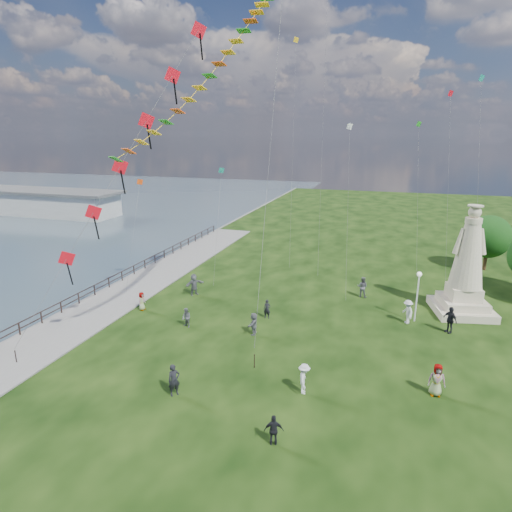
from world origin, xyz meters
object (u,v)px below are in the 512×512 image
(person_1, at_px, (186,318))
(person_5, at_px, (194,284))
(person_2, at_px, (304,379))
(person_10, at_px, (142,301))
(statue, at_px, (466,274))
(lamppost, at_px, (418,286))
(person_11, at_px, (254,324))
(person_8, at_px, (408,312))
(person_7, at_px, (362,287))
(person_0, at_px, (174,380))
(person_6, at_px, (267,309))
(person_3, at_px, (274,430))
(person_9, at_px, (450,320))
(pier_pavilion, at_px, (43,202))
(person_4, at_px, (437,380))

(person_1, xyz_separation_m, person_5, (-2.30, 6.07, 0.23))
(person_2, relative_size, person_10, 1.17)
(statue, relative_size, lamppost, 2.19)
(person_11, bearing_deg, person_5, -129.41)
(statue, bearing_deg, person_10, -175.40)
(person_1, distance_m, person_5, 6.49)
(person_8, height_order, person_10, person_8)
(person_2, bearing_deg, person_7, -17.52)
(statue, relative_size, person_2, 4.93)
(person_0, relative_size, person_7, 0.99)
(person_1, relative_size, person_8, 0.81)
(lamppost, xyz_separation_m, person_6, (-10.71, -2.85, -2.07))
(person_3, distance_m, person_9, 17.13)
(pier_pavilion, relative_size, person_3, 20.09)
(statue, bearing_deg, lamppost, -153.38)
(person_5, height_order, person_6, person_5)
(person_0, relative_size, person_4, 0.98)
(pier_pavilion, relative_size, lamppost, 7.70)
(person_2, xyz_separation_m, person_6, (-4.66, 8.80, -0.13))
(person_4, xyz_separation_m, person_5, (-18.85, 9.58, 0.05))
(person_7, bearing_deg, person_8, 137.33)
(person_2, relative_size, person_9, 0.89)
(person_6, xyz_separation_m, person_7, (6.55, 6.75, 0.17))
(person_2, bearing_deg, person_11, 28.33)
(lamppost, relative_size, person_3, 2.61)
(person_5, height_order, person_10, person_5)
(person_7, bearing_deg, person_2, 91.36)
(person_0, bearing_deg, statue, -1.58)
(person_8, bearing_deg, lamppost, 105.60)
(person_4, bearing_deg, person_5, 146.90)
(pier_pavilion, xyz_separation_m, person_5, (43.78, -29.09, -0.88))
(person_0, distance_m, person_8, 18.04)
(pier_pavilion, bearing_deg, person_10, -38.97)
(person_4, bearing_deg, person_2, -169.96)
(statue, relative_size, person_1, 5.82)
(person_0, relative_size, person_2, 1.03)
(statue, bearing_deg, person_3, -130.11)
(pier_pavilion, bearing_deg, person_1, -37.34)
(person_8, bearing_deg, person_2, -54.11)
(person_3, height_order, person_11, person_11)
(statue, height_order, person_3, statue)
(statue, xyz_separation_m, person_0, (-16.17, -16.78, -2.32))
(person_0, relative_size, person_1, 1.22)
(statue, height_order, person_0, statue)
(person_1, bearing_deg, person_4, 12.28)
(lamppost, bearing_deg, person_2, -117.45)
(person_7, relative_size, person_8, 1.00)
(person_11, bearing_deg, lamppost, 116.19)
(pier_pavilion, height_order, person_9, pier_pavilion)
(person_0, distance_m, person_11, 8.42)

